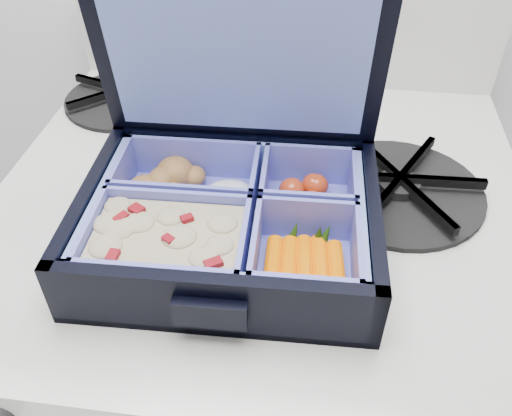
% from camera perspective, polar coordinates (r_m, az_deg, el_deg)
% --- Properties ---
extents(stove, '(0.54, 0.54, 0.81)m').
position_cam_1_polar(stove, '(0.88, 0.52, -18.47)').
color(stove, silver).
rests_on(stove, floor).
extents(bento_box, '(0.26, 0.21, 0.06)m').
position_cam_1_polar(bento_box, '(0.48, -2.83, -1.39)').
color(bento_box, black).
rests_on(bento_box, stove).
extents(burner_grate, '(0.18, 0.18, 0.03)m').
position_cam_1_polar(burner_grate, '(0.56, 14.81, 2.55)').
color(burner_grate, black).
rests_on(burner_grate, stove).
extents(burner_grate_rear, '(0.19, 0.19, 0.02)m').
position_cam_1_polar(burner_grate_rear, '(0.72, -13.57, 11.53)').
color(burner_grate_rear, black).
rests_on(burner_grate_rear, stove).
extents(fork, '(0.07, 0.16, 0.01)m').
position_cam_1_polar(fork, '(0.60, 3.19, 5.22)').
color(fork, silver).
rests_on(fork, stove).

